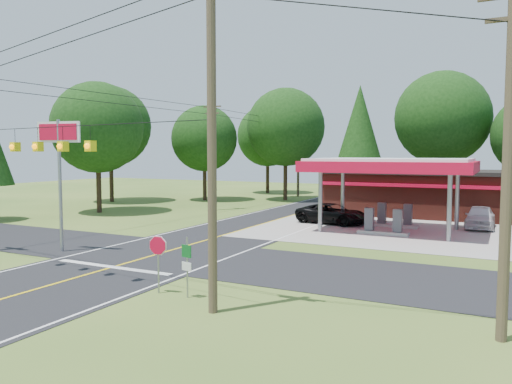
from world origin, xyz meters
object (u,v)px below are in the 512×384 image
at_px(gas_canopy, 390,167).
at_px(suv_car, 332,214).
at_px(sedan_car, 480,217).
at_px(big_stop_sign, 59,154).
at_px(octagonal_stop_sign, 158,250).

distance_m(gas_canopy, suv_car, 5.91).
relative_size(sedan_car, big_stop_sign, 0.66).
bearing_deg(big_stop_sign, sedan_car, 44.44).
height_order(sedan_car, big_stop_sign, big_stop_sign).
xyz_separation_m(suv_car, sedan_car, (9.88, 2.50, 0.04)).
relative_size(gas_canopy, suv_car, 1.99).
bearing_deg(gas_canopy, sedan_car, 36.62).
bearing_deg(octagonal_stop_sign, big_stop_sign, 157.15).
bearing_deg(octagonal_stop_sign, sedan_car, 66.76).
xyz_separation_m(big_stop_sign, octagonal_stop_sign, (9.50, -4.00, -3.57)).
relative_size(suv_car, big_stop_sign, 0.77).
distance_m(gas_canopy, octagonal_stop_sign, 19.72).
bearing_deg(gas_canopy, suv_car, 161.57).
relative_size(gas_canopy, sedan_car, 2.31).
bearing_deg(sedan_car, gas_canopy, -143.49).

